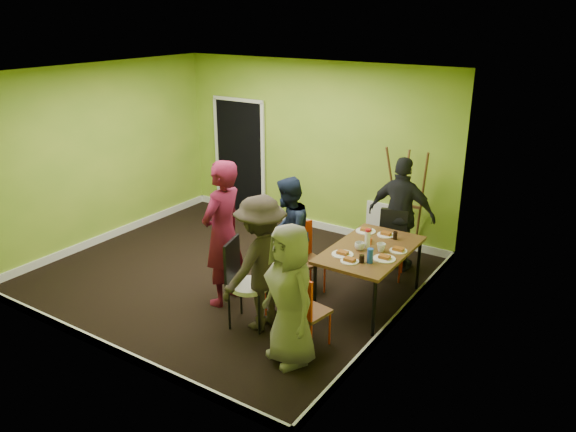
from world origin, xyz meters
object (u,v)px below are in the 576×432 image
at_px(person_back_end, 401,215).
at_px(orange_bottle, 370,241).
at_px(chair_bentwood, 243,279).
at_px(blue_bottle, 370,256).
at_px(person_left_far, 288,233).
at_px(person_standing, 223,234).
at_px(chair_left_near, 280,278).
at_px(person_left_near, 261,263).
at_px(easel, 405,203).
at_px(chair_back_end, 393,229).
at_px(thermos, 368,240).
at_px(dining_table, 370,252).
at_px(chair_front_end, 305,307).
at_px(person_front_end, 290,295).
at_px(chair_left_far, 305,253).

bearing_deg(person_back_end, orange_bottle, 87.46).
height_order(chair_bentwood, blue_bottle, chair_bentwood).
height_order(person_left_far, person_back_end, person_back_end).
height_order(person_standing, person_back_end, person_standing).
relative_size(chair_left_near, person_left_near, 0.55).
height_order(easel, person_left_far, easel).
relative_size(chair_back_end, blue_bottle, 5.24).
xyz_separation_m(easel, orange_bottle, (0.16, -1.55, -0.03)).
distance_m(thermos, blue_bottle, 0.43).
relative_size(chair_left_near, person_back_end, 0.54).
xyz_separation_m(blue_bottle, orange_bottle, (-0.24, 0.51, -0.05)).
distance_m(dining_table, chair_back_end, 0.99).
bearing_deg(person_back_end, dining_table, 90.85).
relative_size(chair_back_end, easel, 0.56).
distance_m(chair_left_near, person_left_far, 0.85).
bearing_deg(thermos, person_standing, -147.66).
xyz_separation_m(person_standing, person_left_far, (0.44, 0.80, -0.17)).
bearing_deg(easel, thermos, -83.78).
distance_m(chair_bentwood, easel, 3.06).
bearing_deg(chair_left_near, chair_front_end, 79.59).
distance_m(chair_left_near, easel, 2.64).
relative_size(chair_left_near, thermos, 4.06).
relative_size(chair_bentwood, person_back_end, 0.64).
height_order(chair_front_end, chair_bentwood, chair_bentwood).
height_order(chair_front_end, easel, easel).
bearing_deg(person_left_far, blue_bottle, 65.37).
relative_size(dining_table, person_front_end, 0.97).
bearing_deg(dining_table, thermos, -162.79).
relative_size(chair_left_near, person_left_far, 0.59).
relative_size(chair_left_far, person_back_end, 0.56).
xyz_separation_m(person_standing, person_front_end, (1.40, -0.63, -0.16)).
bearing_deg(person_left_near, chair_back_end, 173.51).
distance_m(chair_left_far, person_left_near, 1.12).
bearing_deg(person_left_near, person_front_end, 70.10).
distance_m(chair_back_end, person_front_end, 2.59).
relative_size(dining_table, blue_bottle, 8.49).
relative_size(dining_table, chair_bentwood, 1.42).
relative_size(dining_table, chair_front_end, 1.66).
relative_size(chair_bentwood, person_left_far, 0.69).
relative_size(dining_table, person_left_near, 0.93).
height_order(chair_back_end, person_left_near, person_left_near).
bearing_deg(chair_front_end, dining_table, 93.65).
relative_size(dining_table, chair_left_near, 1.67).
bearing_deg(person_standing, person_left_far, 149.23).
xyz_separation_m(chair_bentwood, easel, (0.80, 2.94, 0.24)).
relative_size(dining_table, chair_left_far, 1.64).
xyz_separation_m(chair_bentwood, person_back_end, (0.94, 2.43, 0.24)).
bearing_deg(person_left_far, person_front_end, 18.76).
bearing_deg(person_standing, chair_front_end, 74.11).
bearing_deg(person_standing, person_front_end, 63.82).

